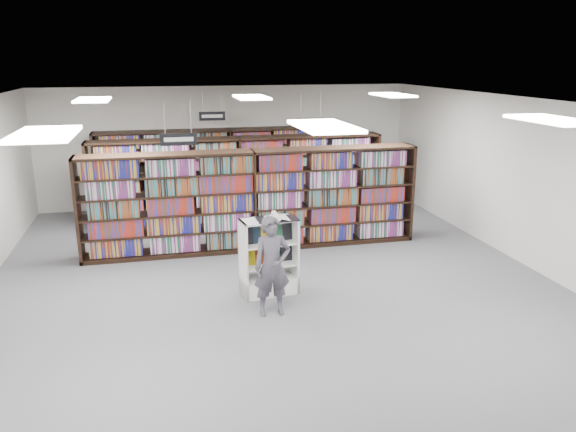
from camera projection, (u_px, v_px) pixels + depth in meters
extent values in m
plane|color=#535358|center=(273.00, 283.00, 10.10)|extent=(12.00, 12.00, 0.00)
cube|color=white|center=(272.00, 103.00, 9.23)|extent=(10.00, 12.00, 0.10)
cube|color=silver|center=(228.00, 146.00, 15.28)|extent=(10.00, 0.10, 3.20)
cube|color=silver|center=(441.00, 392.00, 4.04)|extent=(10.00, 0.10, 3.20)
cube|color=silver|center=(527.00, 183.00, 10.76)|extent=(0.10, 12.00, 3.20)
cube|color=black|center=(253.00, 200.00, 11.68)|extent=(7.00, 0.60, 2.10)
cube|color=maroon|center=(253.00, 200.00, 11.68)|extent=(6.88, 0.42, 1.98)
cube|color=black|center=(239.00, 181.00, 13.56)|extent=(7.00, 0.60, 2.10)
cube|color=maroon|center=(239.00, 181.00, 13.56)|extent=(6.88, 0.42, 1.98)
cube|color=black|center=(230.00, 168.00, 15.15)|extent=(7.00, 0.60, 2.10)
cube|color=maroon|center=(230.00, 168.00, 15.15)|extent=(6.88, 0.42, 1.98)
cylinder|color=#B2B2B7|center=(164.00, 117.00, 9.86)|extent=(0.01, 0.01, 0.58)
cylinder|color=#B2B2B7|center=(191.00, 116.00, 9.96)|extent=(0.01, 0.01, 0.58)
cube|color=black|center=(179.00, 139.00, 10.02)|extent=(0.65, 0.02, 0.22)
cube|color=silver|center=(179.00, 139.00, 10.01)|extent=(0.52, 0.00, 0.08)
cylinder|color=#B2B2B7|center=(301.00, 105.00, 12.39)|extent=(0.01, 0.01, 0.58)
cylinder|color=#B2B2B7|center=(321.00, 104.00, 12.49)|extent=(0.01, 0.01, 0.58)
cube|color=black|center=(311.00, 123.00, 12.55)|extent=(0.65, 0.02, 0.22)
cube|color=silver|center=(311.00, 123.00, 12.54)|extent=(0.52, 0.00, 0.08)
cylinder|color=#B2B2B7|center=(202.00, 100.00, 13.83)|extent=(0.01, 0.01, 0.58)
cylinder|color=#B2B2B7|center=(221.00, 100.00, 13.93)|extent=(0.01, 0.01, 0.58)
cube|color=black|center=(212.00, 116.00, 13.99)|extent=(0.65, 0.02, 0.22)
cube|color=silver|center=(212.00, 116.00, 13.98)|extent=(0.52, 0.00, 0.08)
cube|color=white|center=(45.00, 134.00, 5.77)|extent=(0.60, 1.20, 0.04)
cube|color=white|center=(324.00, 126.00, 6.43)|extent=(0.60, 1.20, 0.04)
cube|color=white|center=(552.00, 120.00, 7.08)|extent=(0.60, 1.20, 0.04)
cube|color=white|center=(93.00, 100.00, 10.45)|extent=(0.60, 1.20, 0.04)
cube|color=white|center=(252.00, 97.00, 11.11)|extent=(0.60, 1.20, 0.04)
cube|color=white|center=(393.00, 95.00, 11.77)|extent=(0.60, 1.20, 0.04)
cube|color=white|center=(269.00, 285.00, 9.66)|extent=(1.00, 0.59, 0.28)
cube|color=white|center=(243.00, 260.00, 9.37)|extent=(0.10, 0.47, 1.33)
cube|color=white|center=(294.00, 253.00, 9.67)|extent=(0.10, 0.47, 1.33)
cube|color=white|center=(265.00, 252.00, 9.72)|extent=(0.94, 0.15, 1.33)
cube|color=white|center=(269.00, 220.00, 9.34)|extent=(1.00, 0.59, 0.03)
cube|color=white|center=(269.00, 264.00, 9.56)|extent=(0.92, 0.54, 0.02)
cube|color=white|center=(269.00, 243.00, 9.46)|extent=(0.92, 0.54, 0.02)
cube|color=black|center=(248.00, 236.00, 9.34)|extent=(0.20, 0.09, 0.29)
cube|color=#142538|center=(256.00, 235.00, 9.39)|extent=(0.20, 0.09, 0.29)
cube|color=gold|center=(264.00, 234.00, 9.43)|extent=(0.20, 0.09, 0.29)
cube|color=maroon|center=(272.00, 233.00, 9.48)|extent=(0.20, 0.09, 0.29)
cube|color=#1E573A|center=(280.00, 232.00, 9.53)|extent=(0.20, 0.09, 0.29)
cube|color=black|center=(287.00, 232.00, 9.58)|extent=(0.20, 0.09, 0.29)
cube|color=gold|center=(249.00, 258.00, 9.45)|extent=(0.21, 0.08, 0.27)
cube|color=maroon|center=(262.00, 256.00, 9.53)|extent=(0.21, 0.08, 0.27)
cube|color=#1E573A|center=(274.00, 255.00, 9.60)|extent=(0.21, 0.08, 0.27)
cube|color=black|center=(286.00, 253.00, 9.68)|extent=(0.21, 0.08, 0.27)
cube|color=black|center=(277.00, 219.00, 9.32)|extent=(0.69, 0.41, 0.02)
cube|color=white|center=(268.00, 219.00, 9.28)|extent=(0.31, 0.37, 0.06)
cube|color=white|center=(287.00, 218.00, 9.35)|extent=(0.31, 0.37, 0.08)
cylinder|color=white|center=(276.00, 216.00, 9.30)|extent=(0.11, 0.35, 0.10)
imported|color=#4F4A55|center=(272.00, 266.00, 8.69)|extent=(0.59, 0.40, 1.60)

